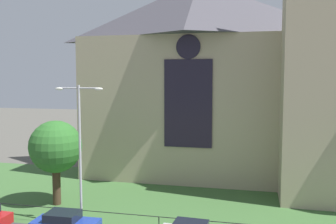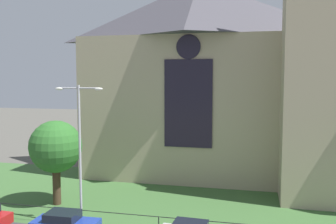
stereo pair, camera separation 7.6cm
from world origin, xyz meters
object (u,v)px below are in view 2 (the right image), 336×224
(streetlamp_near, at_px, (80,139))
(parked_car_blue, at_px, (65,224))
(tree_left_near, at_px, (56,147))
(church_building, at_px, (205,76))

(streetlamp_near, distance_m, parked_car_blue, 5.44)
(tree_left_near, distance_m, parked_car_blue, 7.39)
(streetlamp_near, bearing_deg, parked_car_blue, -105.02)
(church_building, height_order, tree_left_near, church_building)
(church_building, height_order, parked_car_blue, church_building)
(parked_car_blue, bearing_deg, church_building, 68.36)
(church_building, relative_size, parked_car_blue, 6.13)
(streetlamp_near, relative_size, parked_car_blue, 2.25)
(streetlamp_near, bearing_deg, tree_left_near, 136.54)
(tree_left_near, xyz_separation_m, streetlamp_near, (3.92, -3.72, 1.36))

